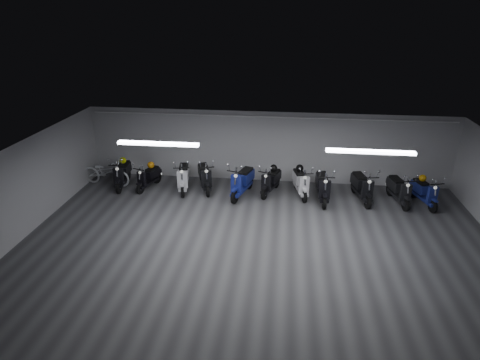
# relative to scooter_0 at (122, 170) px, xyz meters

# --- Properties ---
(floor) EXTENTS (14.00, 10.00, 0.01)m
(floor) POSITION_rel_scooter_0_xyz_m (5.46, -3.76, -0.69)
(floor) COLOR #3E3E40
(floor) RESTS_ON ground
(ceiling) EXTENTS (14.00, 10.00, 0.01)m
(ceiling) POSITION_rel_scooter_0_xyz_m (5.46, -3.76, 2.12)
(ceiling) COLOR gray
(ceiling) RESTS_ON ground
(back_wall) EXTENTS (14.00, 0.01, 2.80)m
(back_wall) POSITION_rel_scooter_0_xyz_m (5.46, 1.25, 0.71)
(back_wall) COLOR #A5A5A8
(back_wall) RESTS_ON ground
(front_wall) EXTENTS (14.00, 0.01, 2.80)m
(front_wall) POSITION_rel_scooter_0_xyz_m (5.46, -8.76, 0.71)
(front_wall) COLOR #A5A5A8
(front_wall) RESTS_ON ground
(left_wall) EXTENTS (0.01, 10.00, 2.80)m
(left_wall) POSITION_rel_scooter_0_xyz_m (-1.54, -3.76, 0.71)
(left_wall) COLOR #A5A5A8
(left_wall) RESTS_ON ground
(fluor_strip_left) EXTENTS (2.40, 0.18, 0.08)m
(fluor_strip_left) POSITION_rel_scooter_0_xyz_m (2.46, -2.76, 2.05)
(fluor_strip_left) COLOR white
(fluor_strip_left) RESTS_ON ceiling
(fluor_strip_right) EXTENTS (2.40, 0.18, 0.08)m
(fluor_strip_right) POSITION_rel_scooter_0_xyz_m (8.46, -2.76, 2.05)
(fluor_strip_right) COLOR white
(fluor_strip_right) RESTS_ON ceiling
(conduit) EXTENTS (13.60, 0.05, 0.05)m
(conduit) POSITION_rel_scooter_0_xyz_m (5.46, 1.16, 1.93)
(conduit) COLOR white
(conduit) RESTS_ON back_wall
(scooter_0) EXTENTS (0.81, 1.90, 1.37)m
(scooter_0) POSITION_rel_scooter_0_xyz_m (0.00, 0.00, 0.00)
(scooter_0) COLOR black
(scooter_0) RESTS_ON floor
(scooter_1) EXTENTS (0.99, 1.70, 1.20)m
(scooter_1) POSITION_rel_scooter_0_xyz_m (1.04, -0.05, -0.09)
(scooter_1) COLOR black
(scooter_1) RESTS_ON floor
(scooter_2) EXTENTS (0.95, 1.97, 1.41)m
(scooter_2) POSITION_rel_scooter_0_xyz_m (2.41, -0.04, 0.02)
(scooter_2) COLOR silver
(scooter_2) RESTS_ON floor
(scooter_3) EXTENTS (1.21, 1.98, 1.40)m
(scooter_3) POSITION_rel_scooter_0_xyz_m (3.19, 0.10, 0.01)
(scooter_3) COLOR black
(scooter_3) RESTS_ON floor
(scooter_4) EXTENTS (1.22, 2.10, 1.48)m
(scooter_4) POSITION_rel_scooter_0_xyz_m (4.65, -0.30, 0.05)
(scooter_4) COLOR navy
(scooter_4) RESTS_ON floor
(scooter_5) EXTENTS (1.14, 1.83, 1.29)m
(scooter_5) POSITION_rel_scooter_0_xyz_m (5.68, 0.04, -0.04)
(scooter_5) COLOR black
(scooter_5) RESTS_ON floor
(scooter_6) EXTENTS (0.99, 1.89, 1.34)m
(scooter_6) POSITION_rel_scooter_0_xyz_m (6.77, 0.02, -0.02)
(scooter_6) COLOR silver
(scooter_6) RESTS_ON floor
(scooter_7) EXTENTS (0.74, 1.96, 1.44)m
(scooter_7) POSITION_rel_scooter_0_xyz_m (7.53, -0.34, 0.03)
(scooter_7) COLOR black
(scooter_7) RESTS_ON floor
(scooter_8) EXTENTS (1.01, 1.99, 1.41)m
(scooter_8) POSITION_rel_scooter_0_xyz_m (8.92, -0.18, 0.02)
(scooter_8) COLOR black
(scooter_8) RESTS_ON floor
(scooter_9) EXTENTS (0.96, 1.88, 1.34)m
(scooter_9) POSITION_rel_scooter_0_xyz_m (10.18, -0.23, -0.02)
(scooter_9) COLOR black
(scooter_9) RESTS_ON floor
(bicycle) EXTENTS (2.06, 1.01, 1.27)m
(bicycle) POSITION_rel_scooter_0_xyz_m (-0.70, 0.09, -0.05)
(bicycle) COLOR white
(bicycle) RESTS_ON floor
(scooter_10) EXTENTS (1.03, 1.80, 1.27)m
(scooter_10) POSITION_rel_scooter_0_xyz_m (11.03, -0.26, -0.05)
(scooter_10) COLOR navy
(scooter_10) RESTS_ON floor
(helmet_0) EXTENTS (0.28, 0.28, 0.28)m
(helmet_0) POSITION_rel_scooter_0_xyz_m (6.71, 0.26, 0.28)
(helmet_0) COLOR black
(helmet_0) RESTS_ON scooter_6
(helmet_1) EXTENTS (0.27, 0.27, 0.27)m
(helmet_1) POSITION_rel_scooter_0_xyz_m (1.10, 0.16, 0.19)
(helmet_1) COLOR #CA770B
(helmet_1) RESTS_ON scooter_1
(helmet_2) EXTENTS (0.26, 0.26, 0.26)m
(helmet_2) POSITION_rel_scooter_0_xyz_m (-0.03, 0.25, 0.29)
(helmet_2) COLOR #AEBD0B
(helmet_2) RESTS_ON scooter_0
(helmet_3) EXTENTS (0.25, 0.25, 0.25)m
(helmet_3) POSITION_rel_scooter_0_xyz_m (10.96, -0.03, 0.23)
(helmet_3) COLOR #C4860B
(helmet_3) RESTS_ON scooter_10
(helmet_4) EXTENTS (0.26, 0.26, 0.26)m
(helmet_4) POSITION_rel_scooter_0_xyz_m (5.76, 0.27, 0.25)
(helmet_4) COLOR black
(helmet_4) RESTS_ON scooter_5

